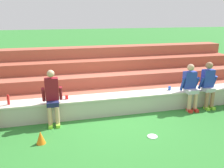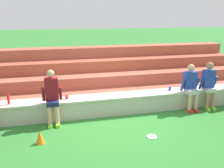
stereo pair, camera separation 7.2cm
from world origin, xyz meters
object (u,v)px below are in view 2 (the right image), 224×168
(person_right_of_center, at_px, (191,86))
(plastic_cup_right_end, at_px, (67,97))
(person_far_right, at_px, (209,84))
(frisbee, at_px, (152,137))
(person_center, at_px, (52,96))
(plastic_cup_middle, at_px, (170,88))
(sports_cone, at_px, (40,137))
(water_bottle_near_right, at_px, (8,99))

(person_right_of_center, xyz_separation_m, plastic_cup_right_end, (-3.65, 0.30, -0.16))
(person_far_right, bearing_deg, person_right_of_center, 179.26)
(person_far_right, height_order, frisbee, person_far_right)
(person_center, height_order, person_far_right, person_center)
(plastic_cup_middle, relative_size, sports_cone, 0.39)
(person_right_of_center, relative_size, plastic_cup_right_end, 13.34)
(sports_cone, bearing_deg, person_center, 72.69)
(person_center, height_order, plastic_cup_right_end, person_center)
(frisbee, bearing_deg, water_bottle_near_right, 154.76)
(person_center, distance_m, person_right_of_center, 4.03)
(person_center, bearing_deg, water_bottle_near_right, 166.48)
(water_bottle_near_right, bearing_deg, person_far_right, -2.54)
(water_bottle_near_right, bearing_deg, plastic_cup_middle, 1.10)
(sports_cone, bearing_deg, water_bottle_near_right, 122.79)
(person_right_of_center, height_order, water_bottle_near_right, person_right_of_center)
(person_far_right, bearing_deg, frisbee, -150.64)
(person_right_of_center, xyz_separation_m, water_bottle_near_right, (-5.14, 0.25, -0.08))
(person_far_right, bearing_deg, water_bottle_near_right, 177.46)
(water_bottle_near_right, bearing_deg, person_center, -13.52)
(frisbee, bearing_deg, plastic_cup_right_end, 138.83)
(water_bottle_near_right, height_order, plastic_cup_right_end, water_bottle_near_right)
(plastic_cup_middle, bearing_deg, sports_cone, -160.68)
(plastic_cup_right_end, relative_size, sports_cone, 0.35)
(person_center, bearing_deg, plastic_cup_right_end, 39.97)
(water_bottle_near_right, distance_m, plastic_cup_middle, 4.64)
(person_far_right, bearing_deg, person_center, -179.84)
(person_right_of_center, bearing_deg, frisbee, -142.80)
(water_bottle_near_right, height_order, plastic_cup_middle, water_bottle_near_right)
(plastic_cup_middle, relative_size, frisbee, 0.49)
(frisbee, height_order, sports_cone, sports_cone)
(person_far_right, xyz_separation_m, plastic_cup_right_end, (-4.25, 0.31, -0.18))
(person_far_right, bearing_deg, plastic_cup_right_end, 175.88)
(person_center, xyz_separation_m, water_bottle_near_right, (-1.11, 0.27, -0.10))
(person_right_of_center, bearing_deg, person_center, -179.70)
(plastic_cup_right_end, height_order, frisbee, plastic_cup_right_end)
(person_center, bearing_deg, person_right_of_center, 0.30)
(plastic_cup_right_end, bearing_deg, water_bottle_near_right, -178.03)
(person_right_of_center, height_order, plastic_cup_middle, person_right_of_center)
(frisbee, bearing_deg, person_far_right, 29.36)
(person_center, xyz_separation_m, person_right_of_center, (4.03, 0.02, -0.02))
(water_bottle_near_right, bearing_deg, sports_cone, -57.21)
(person_center, relative_size, person_right_of_center, 1.04)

